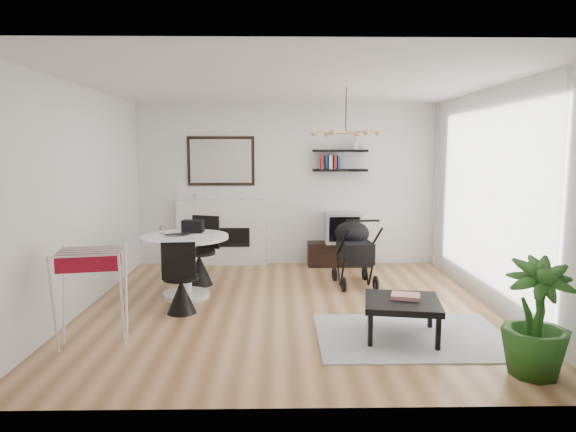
{
  "coord_description": "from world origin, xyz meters",
  "views": [
    {
      "loc": [
        -0.13,
        -6.14,
        1.93
      ],
      "look_at": [
        -0.02,
        0.4,
        1.09
      ],
      "focal_mm": 32.0,
      "sensor_mm": 36.0,
      "label": 1
    }
  ],
  "objects_px": {
    "drying_rack": "(92,295)",
    "potted_plant": "(536,318)",
    "fireplace": "(222,225)",
    "dining_table": "(185,257)",
    "coffee_table": "(402,304)",
    "stroller": "(354,254)",
    "crt_tv": "(343,227)",
    "tv_console": "(339,254)"
  },
  "relations": [
    {
      "from": "drying_rack",
      "to": "potted_plant",
      "type": "height_order",
      "value": "potted_plant"
    },
    {
      "from": "fireplace",
      "to": "dining_table",
      "type": "height_order",
      "value": "fireplace"
    },
    {
      "from": "coffee_table",
      "to": "potted_plant",
      "type": "xyz_separation_m",
      "value": [
        0.92,
        -0.92,
        0.15
      ]
    },
    {
      "from": "potted_plant",
      "to": "stroller",
      "type": "bearing_deg",
      "value": 110.04
    },
    {
      "from": "crt_tv",
      "to": "tv_console",
      "type": "bearing_deg",
      "value": 176.24
    },
    {
      "from": "tv_console",
      "to": "crt_tv",
      "type": "bearing_deg",
      "value": -3.76
    },
    {
      "from": "stroller",
      "to": "coffee_table",
      "type": "xyz_separation_m",
      "value": [
        0.19,
        -2.14,
        -0.08
      ]
    },
    {
      "from": "stroller",
      "to": "drying_rack",
      "type": "bearing_deg",
      "value": -147.7
    },
    {
      "from": "fireplace",
      "to": "crt_tv",
      "type": "relative_size",
      "value": 3.67
    },
    {
      "from": "tv_console",
      "to": "stroller",
      "type": "relative_size",
      "value": 1.04
    },
    {
      "from": "dining_table",
      "to": "stroller",
      "type": "xyz_separation_m",
      "value": [
        2.3,
        0.63,
        -0.11
      ]
    },
    {
      "from": "drying_rack",
      "to": "dining_table",
      "type": "bearing_deg",
      "value": 58.03
    },
    {
      "from": "tv_console",
      "to": "coffee_table",
      "type": "bearing_deg",
      "value": -85.64
    },
    {
      "from": "drying_rack",
      "to": "potted_plant",
      "type": "bearing_deg",
      "value": -22.26
    },
    {
      "from": "coffee_table",
      "to": "fireplace",
      "type": "bearing_deg",
      "value": 122.81
    },
    {
      "from": "dining_table",
      "to": "stroller",
      "type": "relative_size",
      "value": 1.11
    },
    {
      "from": "tv_console",
      "to": "stroller",
      "type": "bearing_deg",
      "value": -86.85
    },
    {
      "from": "fireplace",
      "to": "potted_plant",
      "type": "bearing_deg",
      "value": -54.21
    },
    {
      "from": "drying_rack",
      "to": "fireplace",
      "type": "bearing_deg",
      "value": 64.73
    },
    {
      "from": "crt_tv",
      "to": "potted_plant",
      "type": "distance_m",
      "value": 4.41
    },
    {
      "from": "dining_table",
      "to": "drying_rack",
      "type": "height_order",
      "value": "drying_rack"
    },
    {
      "from": "tv_console",
      "to": "stroller",
      "type": "xyz_separation_m",
      "value": [
        0.07,
        -1.21,
        0.24
      ]
    },
    {
      "from": "stroller",
      "to": "potted_plant",
      "type": "relative_size",
      "value": 1.0
    },
    {
      "from": "stroller",
      "to": "fireplace",
      "type": "bearing_deg",
      "value": 141.05
    },
    {
      "from": "crt_tv",
      "to": "dining_table",
      "type": "xyz_separation_m",
      "value": [
        -2.29,
        -1.84,
        -0.11
      ]
    },
    {
      "from": "dining_table",
      "to": "stroller",
      "type": "height_order",
      "value": "stroller"
    },
    {
      "from": "tv_console",
      "to": "potted_plant",
      "type": "relative_size",
      "value": 1.04
    },
    {
      "from": "fireplace",
      "to": "potted_plant",
      "type": "xyz_separation_m",
      "value": [
        3.16,
        -4.38,
        -0.17
      ]
    },
    {
      "from": "tv_console",
      "to": "drying_rack",
      "type": "height_order",
      "value": "drying_rack"
    },
    {
      "from": "fireplace",
      "to": "drying_rack",
      "type": "relative_size",
      "value": 2.21
    },
    {
      "from": "dining_table",
      "to": "coffee_table",
      "type": "xyz_separation_m",
      "value": [
        2.49,
        -1.51,
        -0.19
      ]
    },
    {
      "from": "crt_tv",
      "to": "stroller",
      "type": "relative_size",
      "value": 0.58
    },
    {
      "from": "potted_plant",
      "to": "coffee_table",
      "type": "bearing_deg",
      "value": 135.26
    },
    {
      "from": "crt_tv",
      "to": "potted_plant",
      "type": "xyz_separation_m",
      "value": [
        1.13,
        -4.26,
        -0.14
      ]
    },
    {
      "from": "fireplace",
      "to": "dining_table",
      "type": "bearing_deg",
      "value": -97.5
    },
    {
      "from": "fireplace",
      "to": "tv_console",
      "type": "height_order",
      "value": "fireplace"
    },
    {
      "from": "fireplace",
      "to": "drying_rack",
      "type": "xyz_separation_m",
      "value": [
        -0.88,
        -3.63,
        -0.17
      ]
    },
    {
      "from": "crt_tv",
      "to": "stroller",
      "type": "bearing_deg",
      "value": -89.21
    },
    {
      "from": "crt_tv",
      "to": "potted_plant",
      "type": "height_order",
      "value": "potted_plant"
    },
    {
      "from": "coffee_table",
      "to": "potted_plant",
      "type": "distance_m",
      "value": 1.31
    },
    {
      "from": "dining_table",
      "to": "potted_plant",
      "type": "xyz_separation_m",
      "value": [
        3.42,
        -2.42,
        -0.04
      ]
    },
    {
      "from": "tv_console",
      "to": "fireplace",
      "type": "bearing_deg",
      "value": 176.57
    }
  ]
}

